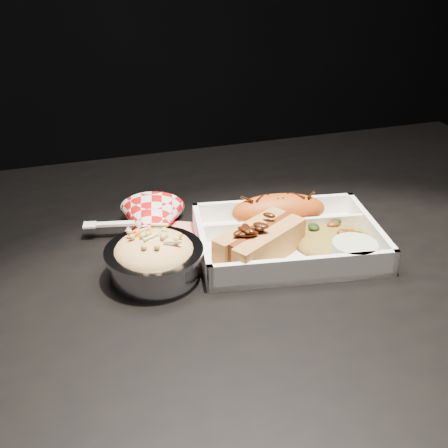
{
  "coord_description": "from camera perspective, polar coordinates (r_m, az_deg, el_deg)",
  "views": [
    {
      "loc": [
        -0.27,
        -0.65,
        1.16
      ],
      "look_at": [
        -0.07,
        -0.04,
        0.81
      ],
      "focal_mm": 45.0,
      "sensor_mm": 36.0,
      "label": 1
    }
  ],
  "objects": [
    {
      "name": "cupcake_liner",
      "position": [
        0.76,
        13.08,
        -2.88
      ],
      "size": [
        0.06,
        0.06,
        0.03
      ],
      "primitive_type": "cylinder",
      "color": "beige",
      "rests_on": "food_tray"
    },
    {
      "name": "napkin_fork",
      "position": [
        0.83,
        -7.31,
        -0.06
      ],
      "size": [
        0.18,
        0.14,
        0.1
      ],
      "rotation": [
        0.0,
        0.0,
        -0.21
      ],
      "color": "red",
      "rests_on": "dining_table"
    },
    {
      "name": "foil_coleslaw_cup",
      "position": [
        0.72,
        -7.1,
        -3.32
      ],
      "size": [
        0.13,
        0.13,
        0.07
      ],
      "color": "silver",
      "rests_on": "dining_table"
    },
    {
      "name": "fried_pastry",
      "position": [
        0.83,
        5.56,
        1.37
      ],
      "size": [
        0.15,
        0.08,
        0.05
      ],
      "primitive_type": "ellipsoid",
      "rotation": [
        0.0,
        0.0,
        -0.16
      ],
      "color": "#C75013",
      "rests_on": "food_tray"
    },
    {
      "name": "dining_table",
      "position": [
        0.86,
        3.62,
        -7.1
      ],
      "size": [
        1.2,
        0.8,
        0.75
      ],
      "color": "black",
      "rests_on": "ground"
    },
    {
      "name": "food_tray",
      "position": [
        0.8,
        6.42,
        -1.83
      ],
      "size": [
        0.28,
        0.22,
        0.04
      ],
      "rotation": [
        0.0,
        0.0,
        -0.16
      ],
      "color": "white",
      "rests_on": "dining_table"
    },
    {
      "name": "hotdog",
      "position": [
        0.75,
        3.69,
        -1.61
      ],
      "size": [
        0.14,
        0.12,
        0.06
      ],
      "rotation": [
        0.0,
        0.0,
        0.53
      ],
      "color": "#C78844",
      "rests_on": "food_tray"
    },
    {
      "name": "fried_rice_mound",
      "position": [
        0.8,
        11.19,
        -1.06
      ],
      "size": [
        0.13,
        0.11,
        0.03
      ],
      "primitive_type": "ellipsoid",
      "rotation": [
        0.0,
        0.0,
        -0.16
      ],
      "color": "olive",
      "rests_on": "food_tray"
    }
  ]
}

